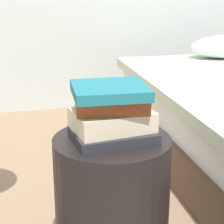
# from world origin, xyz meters

# --- Properties ---
(side_table) EXTENTS (0.39, 0.39, 0.50)m
(side_table) POSITION_xyz_m (0.00, 0.00, 0.25)
(side_table) COLOR black
(side_table) RESTS_ON ground_plane
(book_charcoal) EXTENTS (0.27, 0.21, 0.03)m
(book_charcoal) POSITION_xyz_m (0.00, -0.01, 0.51)
(book_charcoal) COLOR #28282D
(book_charcoal) RESTS_ON side_table
(book_cream) EXTENTS (0.27, 0.21, 0.06)m
(book_cream) POSITION_xyz_m (-0.00, -0.00, 0.56)
(book_cream) COLOR beige
(book_cream) RESTS_ON book_charcoal
(book_rust) EXTENTS (0.25, 0.20, 0.05)m
(book_rust) POSITION_xyz_m (-0.00, 0.01, 0.62)
(book_rust) COLOR #994723
(book_rust) RESTS_ON book_cream
(book_teal) EXTENTS (0.24, 0.22, 0.03)m
(book_teal) POSITION_xyz_m (-0.01, -0.01, 0.66)
(book_teal) COLOR #1E727F
(book_teal) RESTS_ON book_rust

